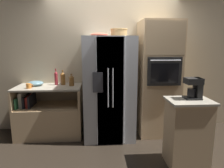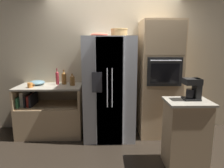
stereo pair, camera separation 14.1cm
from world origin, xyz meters
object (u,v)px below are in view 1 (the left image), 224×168
Objects in this scene: refrigerator at (109,88)px; mixing_bowl at (35,83)px; bottle_short at (72,80)px; fruit_bowl at (99,35)px; wicker_basket at (119,32)px; bottle_tall at (63,78)px; mug at (29,86)px; coffee_maker at (195,87)px; bottle_wide at (56,78)px; wall_oven at (158,79)px.

refrigerator is 6.44× the size of mixing_bowl.
refrigerator is at bearing -7.24° from mixing_bowl.
fruit_bowl is at bearing -18.71° from bottle_short.
bottle_short is at bearing 174.99° from wicker_basket.
wicker_basket reaches higher than bottle_short.
fruit_bowl reaches higher than bottle_tall.
mug is (-0.53, -0.29, -0.08)m from bottle_tall.
coffee_maker is at bearing -46.48° from wicker_basket.
bottle_short is 0.73m from mug.
coffee_maker is at bearing -29.20° from bottle_wide.
fruit_bowl is at bearing -23.18° from bottle_tall.
wicker_basket reaches higher than bottle_tall.
wall_oven is at bearing -5.02° from bottle_tall.
bottle_short is (-0.68, 0.11, 0.13)m from refrigerator.
refrigerator reaches higher than bottle_wide.
wall_oven is (0.91, 0.07, 0.14)m from refrigerator.
bottle_wide is 2.39m from coffee_maker.
bottle_tall is at bearing 174.98° from wall_oven.
mug is 0.42× the size of coffee_maker.
mug is (-0.70, -0.17, -0.06)m from bottle_short.
mug is (-2.29, -0.14, -0.07)m from wall_oven.
coffee_maker is (2.08, -1.16, 0.03)m from bottle_wide.
mixing_bowl is (-0.66, 0.06, -0.06)m from bottle_short.
mixing_bowl is at bearing 172.76° from refrigerator.
fruit_bowl is 0.96m from bottle_short.
mixing_bowl is at bearing 174.81° from wicker_basket.
mixing_bowl is at bearing 155.42° from coffee_maker.
fruit_bowl is (-1.08, -0.14, 0.79)m from wall_oven.
refrigerator is 1.47m from coffee_maker.
wall_oven is 6.89× the size of fruit_bowl.
refrigerator is 0.87× the size of wall_oven.
bottle_wide is at bearing 160.94° from fruit_bowl.
mug is at bearing 160.42° from coffee_maker.
bottle_wide is at bearing -173.02° from bottle_tall.
mug is at bearing -177.29° from refrigerator.
bottle_wide is 0.38m from mixing_bowl.
fruit_bowl reaches higher than mug.
wicker_basket is 1.10× the size of bottle_tall.
mixing_bowl is (0.04, 0.24, 0.00)m from mug.
refrigerator is at bearing -9.02° from bottle_short.
wicker_basket is 1.80m from mug.
wicker_basket is 2.49× the size of mug.
bottle_short is 0.67m from mixing_bowl.
wicker_basket is at bearing -8.93° from bottle_wide.
bottle_short is (0.17, -0.12, -0.02)m from bottle_tall.
coffee_maker is at bearing -19.58° from mug.
bottle_short is at bearing 149.37° from coffee_maker.
wall_oven reaches higher than coffee_maker.
fruit_bowl is 1.49m from mug.
mug is at bearing -150.95° from bottle_tall.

